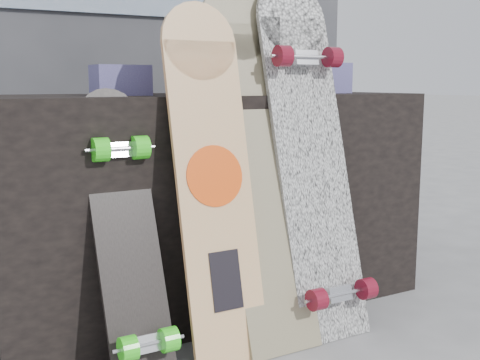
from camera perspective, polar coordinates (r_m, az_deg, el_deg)
ground at (r=1.99m, az=3.77°, el=-15.85°), size 60.00×60.00×0.00m
vendor_table at (r=2.28m, az=-3.07°, el=-1.98°), size 1.60×0.60×0.80m
booth at (r=3.03m, az=-10.65°, el=14.01°), size 2.40×0.22×2.20m
merch_box_purple at (r=2.06m, az=-11.25°, el=9.26°), size 0.18×0.12×0.10m
merch_box_small at (r=2.49m, az=8.33°, el=9.54°), size 0.14×0.14×0.12m
merch_box_flat at (r=2.46m, az=-2.26°, el=8.94°), size 0.22×0.10×0.06m
longboard_geisha at (r=1.83m, az=-2.58°, el=0.86°), size 0.25×0.26×1.09m
longboard_celtic at (r=1.96m, az=1.54°, el=2.65°), size 0.26×0.38×1.17m
longboard_cascadia at (r=2.05m, az=6.78°, el=2.99°), size 0.27×0.39×1.20m
skateboard_dark at (r=1.79m, az=-10.67°, el=-4.46°), size 0.19×0.36×0.83m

